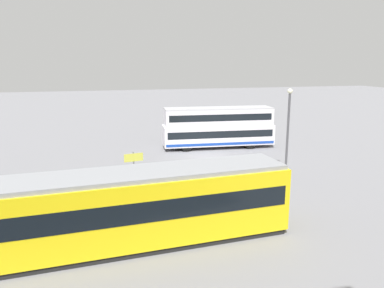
# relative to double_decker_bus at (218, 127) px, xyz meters

# --- Properties ---
(ground_plane) EXTENTS (160.00, 160.00, 0.00)m
(ground_plane) POSITION_rel_double_decker_bus_xyz_m (2.14, 3.77, -1.95)
(ground_plane) COLOR slate
(double_decker_bus) EXTENTS (10.53, 3.35, 3.80)m
(double_decker_bus) POSITION_rel_double_decker_bus_xyz_m (0.00, 0.00, 0.00)
(double_decker_bus) COLOR silver
(double_decker_bus) RESTS_ON ground
(tram_yellow) EXTENTS (13.26, 3.46, 3.36)m
(tram_yellow) POSITION_rel_double_decker_bus_xyz_m (9.35, 17.19, -0.21)
(tram_yellow) COLOR yellow
(tram_yellow) RESTS_ON ground
(pedestrian_near_railing) EXTENTS (0.33, 0.36, 1.76)m
(pedestrian_near_railing) POSITION_rel_double_decker_bus_xyz_m (5.21, 10.33, -0.93)
(pedestrian_near_railing) COLOR #33384C
(pedestrian_near_railing) RESTS_ON ground
(pedestrian_railing) EXTENTS (9.99, 0.19, 1.08)m
(pedestrian_railing) POSITION_rel_double_decker_bus_xyz_m (4.95, 9.94, -1.20)
(pedestrian_railing) COLOR gray
(pedestrian_railing) RESTS_ON ground
(info_sign) EXTENTS (1.21, 0.24, 2.42)m
(info_sign) POSITION_rel_double_decker_bus_xyz_m (8.98, 9.75, -0.26)
(info_sign) COLOR slate
(info_sign) RESTS_ON ground
(street_lamp) EXTENTS (0.36, 0.36, 6.19)m
(street_lamp) POSITION_rel_double_decker_bus_xyz_m (-1.69, 9.87, 1.71)
(street_lamp) COLOR #4C4C51
(street_lamp) RESTS_ON ground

